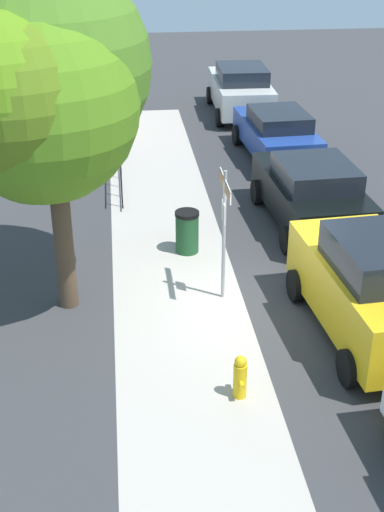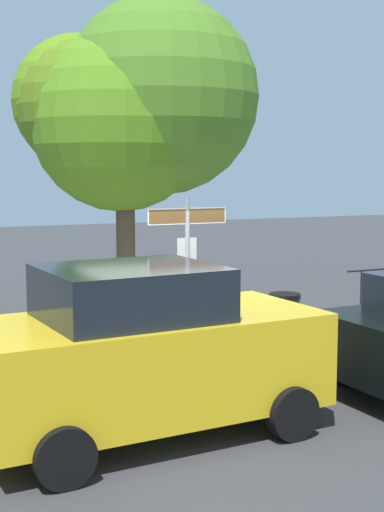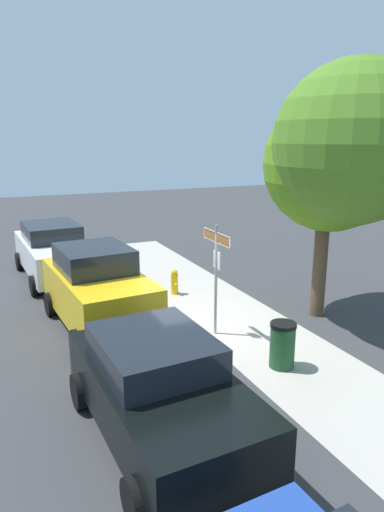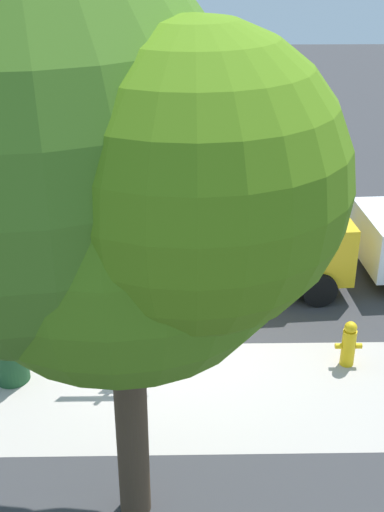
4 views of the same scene
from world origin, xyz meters
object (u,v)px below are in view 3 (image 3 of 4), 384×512
(car_black, at_px, (159,388))
(fire_hydrant, at_px, (174,282))
(car_white, at_px, (54,251))
(car_yellow, at_px, (98,288))
(street_sign, at_px, (216,259))
(trash_bin, at_px, (282,345))
(shade_tree, at_px, (341,152))

(car_black, height_order, fire_hydrant, car_black)
(car_white, relative_size, car_yellow, 1.14)
(street_sign, distance_m, trash_bin, 2.55)
(shade_tree, bearing_deg, car_black, -63.42)
(shade_tree, relative_size, trash_bin, 6.59)
(car_yellow, bearing_deg, shade_tree, 68.36)
(car_white, relative_size, trash_bin, 4.87)
(trash_bin, bearing_deg, shade_tree, 123.54)
(street_sign, bearing_deg, trash_bin, 13.50)
(street_sign, relative_size, car_yellow, 0.64)
(car_white, xyz_separation_m, car_black, (9.60, 0.25, -0.08))
(car_yellow, distance_m, car_black, 4.80)
(car_white, relative_size, fire_hydrant, 6.13)
(car_white, bearing_deg, car_black, -1.90)
(street_sign, height_order, shade_tree, shade_tree)
(street_sign, bearing_deg, fire_hydrant, 176.38)
(street_sign, relative_size, shade_tree, 0.42)
(shade_tree, xyz_separation_m, car_yellow, (-1.81, -5.82, -3.32))
(shade_tree, xyz_separation_m, trash_bin, (1.88, -2.84, -3.84))
(car_white, height_order, car_black, car_white)
(car_yellow, relative_size, trash_bin, 4.29)
(car_yellow, height_order, trash_bin, car_yellow)
(fire_hydrant, distance_m, trash_bin, 5.22)
(street_sign, xyz_separation_m, car_black, (3.18, -2.63, -1.03))
(shade_tree, xyz_separation_m, fire_hydrant, (-3.33, -3.14, -3.95))
(shade_tree, bearing_deg, street_sign, -93.34)
(shade_tree, bearing_deg, car_white, -136.79)
(fire_hydrant, bearing_deg, shade_tree, 43.28)
(street_sign, distance_m, car_black, 4.25)
(shade_tree, bearing_deg, car_yellow, -107.29)
(shade_tree, relative_size, car_black, 1.51)
(shade_tree, distance_m, car_yellow, 6.94)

